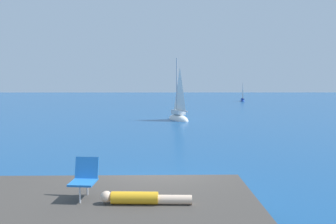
% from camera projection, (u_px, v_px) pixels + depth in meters
% --- Properties ---
extents(ground_plane, '(160.00, 160.00, 0.00)m').
position_uv_depth(ground_plane, '(156.00, 197.00, 9.49)').
color(ground_plane, navy).
extents(boulder_seaward, '(0.98, 1.09, 0.60)m').
position_uv_depth(boulder_seaward, '(31.00, 209.00, 8.56)').
color(boulder_seaward, '#423839').
rests_on(boulder_seaward, ground).
extents(boulder_inland, '(1.46, 1.37, 0.70)m').
position_uv_depth(boulder_inland, '(19.00, 206.00, 8.78)').
color(boulder_inland, '#3D4037').
rests_on(boulder_inland, ground).
extents(sailboat_near, '(2.15, 3.08, 5.58)m').
position_uv_depth(sailboat_near, '(178.00, 116.00, 27.58)').
color(sailboat_near, white).
rests_on(sailboat_near, ground).
extents(sailboat_far, '(0.61, 1.71, 3.15)m').
position_uv_depth(sailboat_far, '(242.00, 100.00, 51.98)').
color(sailboat_far, '#193D99').
rests_on(sailboat_far, ground).
extents(person_sunbather, '(1.76, 0.26, 0.25)m').
position_uv_depth(person_sunbather, '(142.00, 198.00, 6.45)').
color(person_sunbather, gold).
rests_on(person_sunbather, shore_ledge).
extents(beach_chair, '(0.52, 0.63, 0.80)m').
position_uv_depth(beach_chair, '(85.00, 176.00, 6.78)').
color(beach_chair, blue).
rests_on(beach_chair, shore_ledge).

